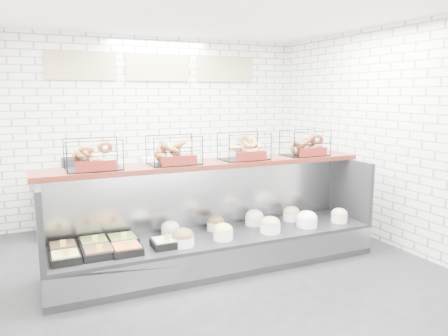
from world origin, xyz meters
name	(u,v)px	position (x,y,z in m)	size (l,w,h in m)	color
ground	(228,275)	(0.00, 0.00, 0.00)	(5.50, 5.50, 0.00)	black
room_shell	(207,96)	(0.00, 0.60, 2.06)	(5.02, 5.51, 3.01)	white
display_case	(215,239)	(-0.02, 0.34, 0.33)	(4.00, 0.90, 1.20)	black
bagel_shelf	(210,152)	(0.00, 0.52, 1.38)	(4.10, 0.50, 0.40)	#3F140D
prep_counter	(166,193)	(0.00, 2.43, 0.47)	(4.00, 0.60, 1.20)	#93969B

